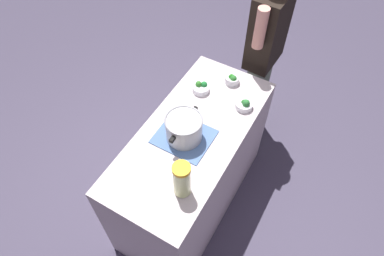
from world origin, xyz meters
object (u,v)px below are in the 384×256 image
at_px(broccoli_bowl_center, 244,104).
at_px(broccoli_bowl_front, 201,88).
at_px(lemonade_pitcher, 182,180).
at_px(broccoli_bowl_back, 232,79).
at_px(person_cook, 263,55).
at_px(cooking_pot, 184,128).

bearing_deg(broccoli_bowl_center, broccoli_bowl_front, 91.28).
relative_size(lemonade_pitcher, broccoli_bowl_center, 2.10).
height_order(broccoli_bowl_back, person_cook, person_cook).
distance_m(cooking_pot, broccoli_bowl_back, 0.59).
bearing_deg(lemonade_pitcher, broccoli_bowl_front, 21.30).
xyz_separation_m(cooking_pot, lemonade_pitcher, (-0.33, -0.18, 0.03)).
distance_m(cooking_pot, person_cook, 1.01).
distance_m(lemonade_pitcher, broccoli_bowl_center, 0.75).
distance_m(cooking_pot, broccoli_bowl_center, 0.48).
bearing_deg(lemonade_pitcher, broccoli_bowl_back, 8.25).
xyz_separation_m(cooking_pot, person_cook, (1.00, -0.13, -0.11)).
distance_m(lemonade_pitcher, broccoli_bowl_back, 0.93).
height_order(cooking_pot, broccoli_bowl_back, cooking_pot).
height_order(cooking_pot, lemonade_pitcher, lemonade_pitcher).
relative_size(lemonade_pitcher, person_cook, 0.15).
relative_size(cooking_pot, broccoli_bowl_front, 2.53).
bearing_deg(cooking_pot, lemonade_pitcher, -150.89).
height_order(lemonade_pitcher, broccoli_bowl_front, lemonade_pitcher).
height_order(broccoli_bowl_center, person_cook, person_cook).
height_order(broccoli_bowl_front, person_cook, person_cook).
height_order(broccoli_bowl_front, broccoli_bowl_center, broccoli_bowl_center).
distance_m(cooking_pot, lemonade_pitcher, 0.38).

